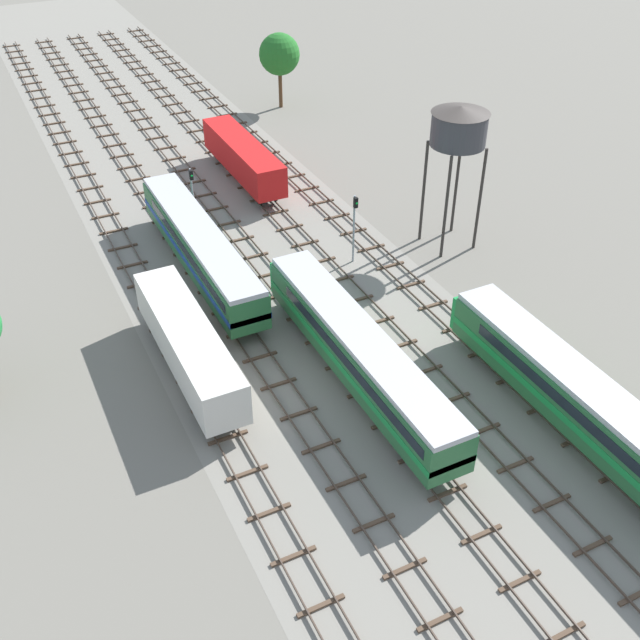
{
  "coord_description": "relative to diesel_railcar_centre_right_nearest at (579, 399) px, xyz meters",
  "views": [
    {
      "loc": [
        -17.83,
        1.7,
        30.59
      ],
      "look_at": [
        0.0,
        37.7,
        1.5
      ],
      "focal_mm": 41.87,
      "sensor_mm": 36.0,
      "label": 1
    }
  ],
  "objects": [
    {
      "name": "freight_boxcar_centre_far",
      "position": [
        -4.48,
        39.66,
        -0.15
      ],
      "size": [
        2.87,
        14.0,
        3.6
      ],
      "color": "red",
      "rests_on": "ground"
    },
    {
      "name": "signal_post_nearest",
      "position": [
        -2.24,
        22.26,
        1.0
      ],
      "size": [
        0.28,
        0.47,
        5.69
      ],
      "color": "gray",
      "rests_on": "ground"
    },
    {
      "name": "signal_post_near",
      "position": [
        -11.21,
        34.0,
        0.52
      ],
      "size": [
        0.28,
        0.47,
        4.87
      ],
      "color": "gray",
      "rests_on": "ground"
    },
    {
      "name": "lineside_tree_1",
      "position": [
        6.59,
        56.15,
        3.37
      ],
      "size": [
        4.56,
        4.56,
        8.28
      ],
      "color": "#4C331E",
      "rests_on": "ground"
    },
    {
      "name": "water_tower",
      "position": [
        5.94,
        21.45,
        7.18
      ],
      "size": [
        4.39,
        4.39,
        11.44
      ],
      "color": "#2D2826",
      "rests_on": "ground"
    },
    {
      "name": "freight_boxcar_far_left_mid",
      "position": [
        -17.93,
        14.78,
        -0.15
      ],
      "size": [
        2.87,
        14.0,
        3.6
      ],
      "color": "beige",
      "rests_on": "ground"
    },
    {
      "name": "diesel_railcar_centre_right_nearest",
      "position": [
        0.0,
        0.0,
        0.0
      ],
      "size": [
        2.96,
        20.5,
        3.8
      ],
      "color": "#286638",
      "rests_on": "ground"
    },
    {
      "name": "track_left",
      "position": [
        -13.45,
        33.85,
        -2.46
      ],
      "size": [
        2.4,
        126.0,
        0.29
      ],
      "color": "#47382D",
      "rests_on": "ground"
    },
    {
      "name": "track_centre",
      "position": [
        -4.48,
        33.85,
        -2.46
      ],
      "size": [
        2.4,
        126.0,
        0.29
      ],
      "color": "#47382D",
      "rests_on": "ground"
    },
    {
      "name": "diesel_railcar_left_midfar",
      "position": [
        -13.45,
        25.58,
        0.0
      ],
      "size": [
        2.96,
        20.5,
        3.8
      ],
      "color": "#286638",
      "rests_on": "ground"
    },
    {
      "name": "track_far_left",
      "position": [
        -17.93,
        33.85,
        -2.46
      ],
      "size": [
        2.4,
        126.0,
        0.29
      ],
      "color": "#47382D",
      "rests_on": "ground"
    },
    {
      "name": "diesel_railcar_centre_left_near",
      "position": [
        -8.97,
        9.22,
        0.0
      ],
      "size": [
        2.96,
        20.5,
        3.8
      ],
      "color": "#286638",
      "rests_on": "ground"
    },
    {
      "name": "ground_plane",
      "position": [
        -8.97,
        32.85,
        -2.6
      ],
      "size": [
        480.0,
        480.0,
        0.0
      ],
      "primitive_type": "plane",
      "color": "slate"
    },
    {
      "name": "track_centre_right",
      "position": [
        -0.0,
        33.85,
        -2.46
      ],
      "size": [
        2.4,
        126.0,
        0.29
      ],
      "color": "#47382D",
      "rests_on": "ground"
    },
    {
      "name": "track_centre_left",
      "position": [
        -8.97,
        33.85,
        -2.46
      ],
      "size": [
        2.4,
        126.0,
        0.29
      ],
      "color": "#47382D",
      "rests_on": "ground"
    },
    {
      "name": "ballast_bed",
      "position": [
        -8.97,
        32.85,
        -2.59
      ],
      "size": [
        21.93,
        176.0,
        0.01
      ],
      "primitive_type": "cube",
      "color": "gray",
      "rests_on": "ground"
    }
  ]
}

